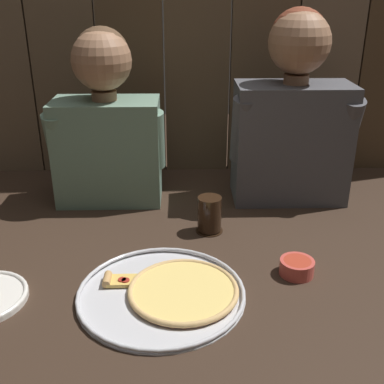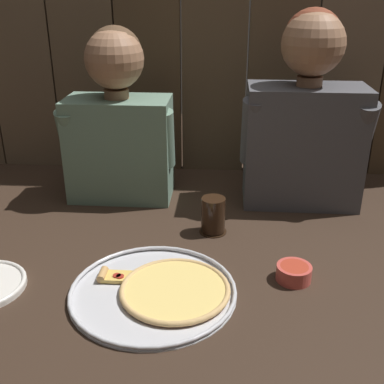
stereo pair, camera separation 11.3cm
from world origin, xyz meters
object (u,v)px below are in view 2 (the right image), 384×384
at_px(dipping_bowl, 294,272).
at_px(diner_left, 118,119).
at_px(diner_right, 306,116).
at_px(pizza_tray, 161,290).
at_px(drinking_glass, 213,216).

relative_size(dipping_bowl, diner_left, 0.16).
relative_size(dipping_bowl, diner_right, 0.14).
height_order(pizza_tray, dipping_bowl, dipping_bowl).
bearing_deg(pizza_tray, diner_right, 54.74).
bearing_deg(diner_right, dipping_bowl, -98.55).
bearing_deg(diner_right, diner_left, 180.00).
bearing_deg(dipping_bowl, drinking_glass, 131.84).
relative_size(pizza_tray, diner_left, 0.71).
height_order(drinking_glass, diner_right, diner_right).
bearing_deg(diner_left, diner_right, -0.00).
xyz_separation_m(pizza_tray, drinking_glass, (0.11, 0.32, 0.05)).
height_order(pizza_tray, diner_left, diner_left).
distance_m(drinking_glass, dipping_bowl, 0.32).
bearing_deg(pizza_tray, dipping_bowl, 14.22).
distance_m(dipping_bowl, diner_right, 0.56).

